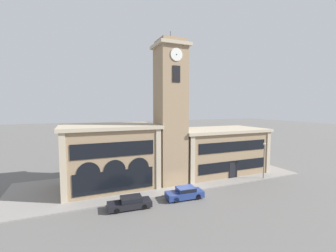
{
  "coord_description": "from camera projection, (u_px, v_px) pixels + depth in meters",
  "views": [
    {
      "loc": [
        -12.99,
        -25.35,
        11.2
      ],
      "look_at": [
        -1.21,
        2.48,
        8.66
      ],
      "focal_mm": 24.0,
      "sensor_mm": 36.0,
      "label": 1
    }
  ],
  "objects": [
    {
      "name": "town_hall_right_wing",
      "position": [
        218.0,
        150.0,
        38.81
      ],
      "size": [
        15.94,
        8.98,
        7.53
      ],
      "color": "#937A5B",
      "rests_on": "ground_plane"
    },
    {
      "name": "parked_car_mid",
      "position": [
        185.0,
        193.0,
        27.49
      ],
      "size": [
        4.69,
        2.13,
        1.44
      ],
      "rotation": [
        0.0,
        0.0,
        3.08
      ],
      "color": "navy",
      "rests_on": "ground_plane"
    },
    {
      "name": "sidewalk_kerb",
      "position": [
        165.0,
        178.0,
        35.09
      ],
      "size": [
        43.01,
        12.76,
        0.15
      ],
      "color": "gray",
      "rests_on": "ground_plane"
    },
    {
      "name": "ground_plane",
      "position": [
        184.0,
        193.0,
        29.24
      ],
      "size": [
        300.0,
        300.0,
        0.0
      ],
      "primitive_type": "plane",
      "color": "#605E5B"
    },
    {
      "name": "parked_car_near",
      "position": [
        130.0,
        202.0,
        24.84
      ],
      "size": [
        4.89,
        2.1,
        1.32
      ],
      "rotation": [
        0.0,
        0.0,
        3.08
      ],
      "color": "black",
      "rests_on": "ground_plane"
    },
    {
      "name": "clock_tower",
      "position": [
        170.0,
        113.0,
        32.44
      ],
      "size": [
        4.62,
        4.62,
        21.83
      ],
      "color": "#937A5B",
      "rests_on": "ground_plane"
    },
    {
      "name": "town_hall_left_wing",
      "position": [
        110.0,
        155.0,
        31.64
      ],
      "size": [
        13.06,
        8.98,
        8.75
      ],
      "color": "#937A5B",
      "rests_on": "ground_plane"
    },
    {
      "name": "street_lamp",
      "position": [
        264.0,
        155.0,
        34.67
      ],
      "size": [
        0.36,
        0.36,
        5.58
      ],
      "color": "#4C4C51",
      "rests_on": "sidewalk_kerb"
    }
  ]
}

